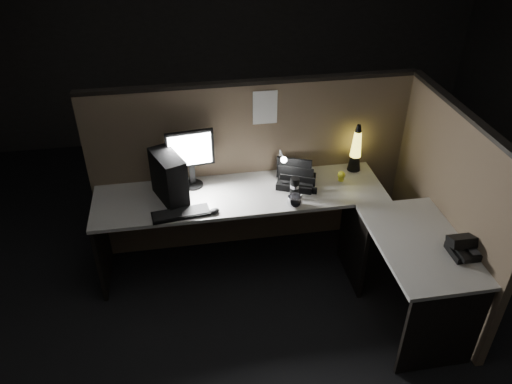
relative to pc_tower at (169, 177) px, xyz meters
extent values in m
plane|color=black|center=(0.69, -0.62, -0.92)|extent=(6.00, 6.00, 0.00)
plane|color=#282623|center=(0.69, 2.38, 0.43)|extent=(6.00, 0.00, 6.00)
cube|color=brown|center=(0.69, 0.31, -0.17)|extent=(2.66, 0.06, 1.50)
cube|color=brown|center=(2.02, -0.52, -0.17)|extent=(0.06, 1.66, 1.50)
cube|color=#BAB9B0|center=(0.54, -0.02, -0.21)|extent=(2.30, 0.60, 0.03)
cube|color=#BAB9B0|center=(1.69, -0.82, -0.21)|extent=(0.60, 1.00, 0.03)
cube|color=black|center=(-0.59, -0.02, -0.57)|extent=(0.03, 0.55, 0.70)
cube|color=black|center=(1.69, -1.30, -0.57)|extent=(0.55, 0.03, 0.70)
cube|color=black|center=(1.41, -0.32, -0.57)|extent=(0.03, 0.55, 0.70)
cube|color=black|center=(0.00, 0.00, 0.00)|extent=(0.29, 0.40, 0.39)
cylinder|color=black|center=(0.18, 0.15, -0.19)|extent=(0.16, 0.16, 0.01)
cube|color=black|center=(0.18, 0.17, -0.09)|extent=(0.05, 0.04, 0.18)
cube|color=black|center=(0.18, 0.17, 0.14)|extent=(0.38, 0.08, 0.30)
cube|color=white|center=(0.18, 0.15, 0.14)|extent=(0.33, 0.04, 0.26)
cube|color=black|center=(0.06, -0.23, -0.18)|extent=(0.44, 0.19, 0.02)
ellipsoid|color=black|center=(0.31, -0.25, -0.18)|extent=(0.10, 0.09, 0.03)
cube|color=white|center=(0.90, 0.20, -0.18)|extent=(0.04, 0.06, 0.03)
cylinder|color=white|center=(0.90, 0.20, -0.06)|extent=(0.01, 0.01, 0.20)
cylinder|color=white|center=(0.90, 0.13, 0.04)|extent=(0.01, 0.13, 0.01)
sphere|color=white|center=(0.90, 0.05, 0.04)|extent=(0.05, 0.05, 0.05)
cube|color=black|center=(1.00, 0.03, -0.16)|extent=(0.36, 0.34, 0.06)
cube|color=black|center=(1.00, -0.01, -0.12)|extent=(0.27, 0.13, 0.10)
cube|color=black|center=(1.00, 0.12, -0.07)|extent=(0.27, 0.13, 0.19)
cone|color=black|center=(1.54, 0.18, -0.13)|extent=(0.11, 0.11, 0.13)
cone|color=#FFEB43|center=(1.54, 0.18, 0.05)|extent=(0.09, 0.09, 0.22)
sphere|color=maroon|center=(1.54, 0.18, -0.02)|extent=(0.04, 0.04, 0.04)
sphere|color=maroon|center=(1.54, 0.18, 0.06)|extent=(0.03, 0.03, 0.03)
cone|color=black|center=(1.54, 0.18, 0.20)|extent=(0.06, 0.06, 0.06)
cylinder|color=black|center=(0.95, -0.14, -0.11)|extent=(0.08, 0.08, 0.17)
imported|color=silver|center=(0.92, -0.26, -0.15)|extent=(0.12, 0.12, 0.09)
sphere|color=#FEFF28|center=(1.38, 0.03, -0.14)|extent=(0.06, 0.06, 0.06)
cube|color=white|center=(0.79, 0.28, 0.39)|extent=(0.19, 0.00, 0.28)
cube|color=black|center=(1.93, -0.98, -0.17)|extent=(0.22, 0.19, 0.05)
cube|color=black|center=(1.93, -0.95, -0.11)|extent=(0.22, 0.13, 0.10)
cube|color=black|center=(1.86, -1.03, -0.14)|extent=(0.05, 0.16, 0.03)
cube|color=#3F3F42|center=(1.98, -1.01, -0.14)|extent=(0.10, 0.10, 0.00)
camera|label=1|loc=(0.12, -3.25, 2.03)|focal=35.00mm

